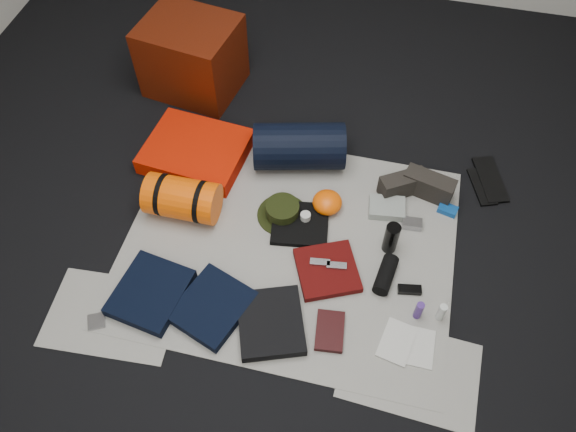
% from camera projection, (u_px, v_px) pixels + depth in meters
% --- Properties ---
extents(floor, '(4.50, 4.50, 0.02)m').
position_uv_depth(floor, '(289.00, 246.00, 2.78)').
color(floor, black).
rests_on(floor, ground).
extents(newspaper_mat, '(1.60, 1.30, 0.01)m').
position_uv_depth(newspaper_mat, '(289.00, 245.00, 2.77)').
color(newspaper_mat, '#B5B4A7').
rests_on(newspaper_mat, floor).
extents(newspaper_sheet_front_left, '(0.61, 0.44, 0.00)m').
position_uv_depth(newspaper_sheet_front_left, '(112.00, 315.00, 2.55)').
color(newspaper_sheet_front_left, '#B5B4A7').
rests_on(newspaper_sheet_front_left, floor).
extents(newspaper_sheet_front_right, '(0.60, 0.43, 0.00)m').
position_uv_depth(newspaper_sheet_front_right, '(410.00, 371.00, 2.40)').
color(newspaper_sheet_front_right, '#B5B4A7').
rests_on(newspaper_sheet_front_right, floor).
extents(red_cabinet, '(0.58, 0.51, 0.43)m').
position_uv_depth(red_cabinet, '(192.00, 57.00, 3.27)').
color(red_cabinet, '#531506').
rests_on(red_cabinet, floor).
extents(sleeping_pad, '(0.57, 0.48, 0.10)m').
position_uv_depth(sleeping_pad, '(196.00, 151.00, 3.06)').
color(sleeping_pad, red).
rests_on(sleeping_pad, newspaper_mat).
extents(stuff_sack, '(0.36, 0.22, 0.21)m').
position_uv_depth(stuff_sack, '(182.00, 198.00, 2.80)').
color(stuff_sack, '#FD5604').
rests_on(stuff_sack, newspaper_mat).
extents(sack_strap_left, '(0.02, 0.22, 0.22)m').
position_uv_depth(sack_strap_left, '(163.00, 195.00, 2.81)').
color(sack_strap_left, black).
rests_on(sack_strap_left, newspaper_mat).
extents(sack_strap_right, '(0.03, 0.22, 0.22)m').
position_uv_depth(sack_strap_right, '(201.00, 202.00, 2.78)').
color(sack_strap_right, black).
rests_on(sack_strap_right, newspaper_mat).
extents(navy_duffel, '(0.53, 0.36, 0.25)m').
position_uv_depth(navy_duffel, '(299.00, 147.00, 2.97)').
color(navy_duffel, black).
rests_on(navy_duffel, newspaper_mat).
extents(boonie_brim, '(0.26, 0.26, 0.01)m').
position_uv_depth(boonie_brim, '(283.00, 215.00, 2.87)').
color(boonie_brim, black).
rests_on(boonie_brim, newspaper_mat).
extents(boonie_crown, '(0.17, 0.17, 0.07)m').
position_uv_depth(boonie_crown, '(283.00, 210.00, 2.83)').
color(boonie_crown, black).
rests_on(boonie_crown, boonie_brim).
extents(hiking_boot_left, '(0.25, 0.20, 0.12)m').
position_uv_depth(hiking_boot_left, '(403.00, 184.00, 2.91)').
color(hiking_boot_left, black).
rests_on(hiking_boot_left, newspaper_mat).
extents(hiking_boot_right, '(0.28, 0.16, 0.13)m').
position_uv_depth(hiking_boot_right, '(428.00, 186.00, 2.90)').
color(hiking_boot_right, black).
rests_on(hiking_boot_right, newspaper_mat).
extents(flip_flop_left, '(0.17, 0.26, 0.01)m').
position_uv_depth(flip_flop_left, '(482.00, 187.00, 2.98)').
color(flip_flop_left, black).
rests_on(flip_flop_left, floor).
extents(flip_flop_right, '(0.21, 0.33, 0.02)m').
position_uv_depth(flip_flop_right, '(490.00, 180.00, 3.00)').
color(flip_flop_right, black).
rests_on(flip_flop_right, floor).
extents(trousers_navy_a, '(0.35, 0.39, 0.05)m').
position_uv_depth(trousers_navy_a, '(151.00, 293.00, 2.58)').
color(trousers_navy_a, black).
rests_on(trousers_navy_a, newspaper_mat).
extents(trousers_navy_b, '(0.38, 0.41, 0.05)m').
position_uv_depth(trousers_navy_b, '(213.00, 307.00, 2.54)').
color(trousers_navy_b, black).
rests_on(trousers_navy_b, newspaper_mat).
extents(trousers_charcoal, '(0.38, 0.40, 0.05)m').
position_uv_depth(trousers_charcoal, '(271.00, 323.00, 2.50)').
color(trousers_charcoal, black).
rests_on(trousers_charcoal, newspaper_mat).
extents(black_tshirt, '(0.31, 0.30, 0.03)m').
position_uv_depth(black_tshirt, '(300.00, 224.00, 2.82)').
color(black_tshirt, black).
rests_on(black_tshirt, newspaper_mat).
extents(red_shirt, '(0.37, 0.37, 0.04)m').
position_uv_depth(red_shirt, '(327.00, 270.00, 2.66)').
color(red_shirt, '#4B0908').
rests_on(red_shirt, newspaper_mat).
extents(orange_stuff_sack, '(0.19, 0.19, 0.10)m').
position_uv_depth(orange_stuff_sack, '(327.00, 202.00, 2.86)').
color(orange_stuff_sack, '#FD5604').
rests_on(orange_stuff_sack, newspaper_mat).
extents(first_aid_pouch, '(0.20, 0.16, 0.05)m').
position_uv_depth(first_aid_pouch, '(387.00, 208.00, 2.87)').
color(first_aid_pouch, gray).
rests_on(first_aid_pouch, newspaper_mat).
extents(water_bottle, '(0.07, 0.07, 0.18)m').
position_uv_depth(water_bottle, '(391.00, 238.00, 2.68)').
color(water_bottle, black).
rests_on(water_bottle, newspaper_mat).
extents(speaker, '(0.11, 0.21, 0.08)m').
position_uv_depth(speaker, '(386.00, 275.00, 2.63)').
color(speaker, black).
rests_on(speaker, newspaper_mat).
extents(compact_camera, '(0.10, 0.07, 0.04)m').
position_uv_depth(compact_camera, '(412.00, 224.00, 2.81)').
color(compact_camera, '#9E9EA2').
rests_on(compact_camera, newspaper_mat).
extents(cyan_case, '(0.11, 0.08, 0.03)m').
position_uv_depth(cyan_case, '(448.00, 210.00, 2.87)').
color(cyan_case, navy).
rests_on(cyan_case, newspaper_mat).
extents(toiletry_purple, '(0.05, 0.05, 0.11)m').
position_uv_depth(toiletry_purple, '(419.00, 310.00, 2.50)').
color(toiletry_purple, '#442578').
rests_on(toiletry_purple, newspaper_mat).
extents(toiletry_clear, '(0.04, 0.04, 0.11)m').
position_uv_depth(toiletry_clear, '(441.00, 312.00, 2.50)').
color(toiletry_clear, silver).
rests_on(toiletry_clear, newspaper_mat).
extents(paperback_book, '(0.14, 0.20, 0.03)m').
position_uv_depth(paperback_book, '(330.00, 331.00, 2.49)').
color(paperback_book, black).
rests_on(paperback_book, newspaper_mat).
extents(map_booklet, '(0.17, 0.22, 0.01)m').
position_uv_depth(map_booklet, '(397.00, 342.00, 2.47)').
color(map_booklet, beige).
rests_on(map_booklet, newspaper_mat).
extents(map_printout, '(0.14, 0.19, 0.01)m').
position_uv_depth(map_printout, '(418.00, 347.00, 2.46)').
color(map_printout, beige).
rests_on(map_printout, newspaper_mat).
extents(sunglasses, '(0.11, 0.06, 0.03)m').
position_uv_depth(sunglasses, '(409.00, 290.00, 2.61)').
color(sunglasses, black).
rests_on(sunglasses, newspaper_mat).
extents(key_cluster, '(0.10, 0.10, 0.01)m').
position_uv_depth(key_cluster, '(97.00, 321.00, 2.52)').
color(key_cluster, '#9E9EA2').
rests_on(key_cluster, newspaper_mat).
extents(tape_roll, '(0.05, 0.05, 0.04)m').
position_uv_depth(tape_roll, '(305.00, 216.00, 2.81)').
color(tape_roll, beige).
rests_on(tape_roll, black_tshirt).
extents(energy_bar_a, '(0.10, 0.05, 0.01)m').
position_uv_depth(energy_bar_a, '(320.00, 262.00, 2.66)').
color(energy_bar_a, '#9E9EA2').
rests_on(energy_bar_a, red_shirt).
extents(energy_bar_b, '(0.10, 0.05, 0.01)m').
position_uv_depth(energy_bar_b, '(337.00, 266.00, 2.65)').
color(energy_bar_b, '#9E9EA2').
rests_on(energy_bar_b, red_shirt).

